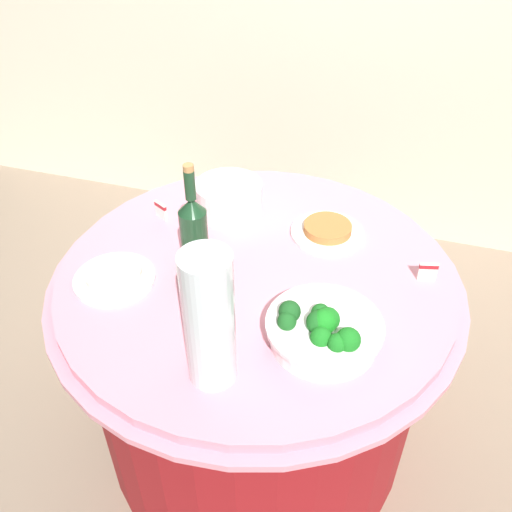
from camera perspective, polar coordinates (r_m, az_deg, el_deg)
name	(u,v)px	position (r m, az deg, el deg)	size (l,w,h in m)	color
ground_plane	(256,426)	(2.09, 0.00, -17.12)	(6.00, 6.00, 0.00)	gray
buffet_table	(256,357)	(1.80, 0.00, -10.38)	(1.16, 1.16, 0.74)	maroon
broccoli_bowl	(323,330)	(1.32, 6.93, -7.59)	(0.28, 0.28, 0.11)	white
plate_stack	(229,198)	(1.75, -2.81, 6.03)	(0.21, 0.21, 0.10)	white
wine_bottle	(194,234)	(1.46, -6.40, 2.23)	(0.07, 0.07, 0.34)	#193D22
decorative_fruit_vase	(210,326)	(1.17, -4.80, -7.20)	(0.11, 0.11, 0.34)	silver
serving_tongs	(210,290)	(1.48, -4.74, -3.49)	(0.10, 0.16, 0.01)	silver
food_plate_peanuts	(327,231)	(1.67, 7.37, 2.61)	(0.22, 0.22, 0.04)	white
food_plate_rice	(114,276)	(1.54, -14.45, -2.06)	(0.22, 0.22, 0.03)	white
label_placard_front	(161,210)	(1.75, -9.80, 4.72)	(0.05, 0.03, 0.05)	white
label_placard_mid	(428,271)	(1.56, 17.32, -1.45)	(0.05, 0.02, 0.05)	white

